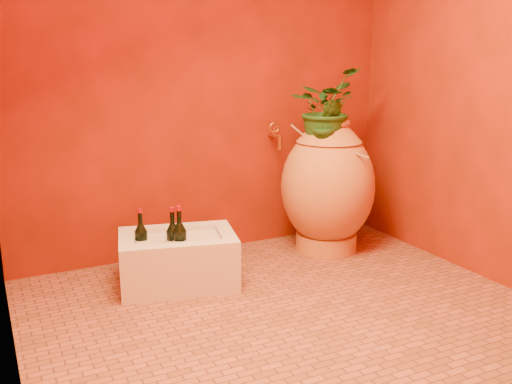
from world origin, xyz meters
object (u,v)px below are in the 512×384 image
wine_bottle_c (173,242)px  wine_bottle_a (180,242)px  wine_bottle_b (141,242)px  wall_tap (275,134)px  stone_basin (178,261)px  amphora (328,186)px

wine_bottle_c → wine_bottle_a: bearing=-53.5°
wine_bottle_b → wine_bottle_a: bearing=-34.1°
wine_bottle_c → wall_tap: 1.07m
stone_basin → wall_tap: bearing=25.5°
amphora → wine_bottle_a: (-1.07, -0.21, -0.16)m
stone_basin → wine_bottle_b: bearing=167.6°
amphora → wine_bottle_b: size_ratio=2.97×
stone_basin → wine_bottle_a: wine_bottle_a is taller
amphora → stone_basin: size_ratio=1.22×
wine_bottle_a → wall_tap: (0.83, 0.47, 0.47)m
wine_bottle_c → wall_tap: wall_tap is taller
wine_bottle_b → wine_bottle_c: (0.15, -0.09, 0.00)m
amphora → wall_tap: bearing=133.0°
amphora → wall_tap: amphora is taller
wine_bottle_a → wine_bottle_c: bearing=126.5°
wine_bottle_b → wall_tap: (1.01, 0.35, 0.48)m
stone_basin → wine_bottle_b: size_ratio=2.43×
amphora → wall_tap: 0.48m
stone_basin → wine_bottle_c: size_ratio=2.35×
amphora → stone_basin: (-1.06, -0.13, -0.29)m
stone_basin → wine_bottle_c: (-0.04, -0.04, 0.13)m
amphora → wine_bottle_c: bearing=-171.1°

